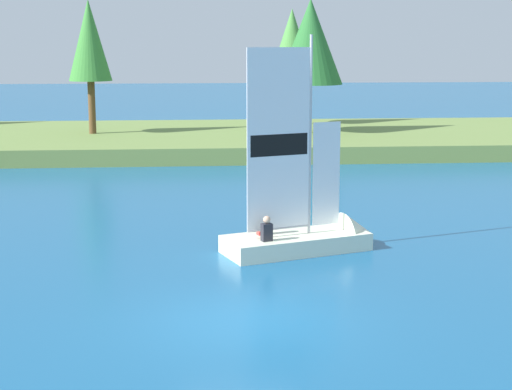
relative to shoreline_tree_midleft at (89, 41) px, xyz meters
name	(u,v)px	position (x,y,z in m)	size (l,w,h in m)	color
ground_plane	(241,321)	(6.36, -28.28, -5.80)	(200.00, 200.00, 0.00)	#195684
shore_bank	(209,139)	(6.36, 0.28, -5.39)	(80.00, 14.31, 0.83)	olive
shoreline_tree_midleft	(89,41)	(0.00, 0.00, 0.00)	(2.32, 2.32, 7.20)	brown
shoreline_tree_centre	(292,43)	(11.49, 4.06, -0.07)	(2.61, 2.61, 6.91)	brown
shoreline_tree_midright	(310,42)	(11.93, -0.42, -0.02)	(3.58, 3.58, 7.26)	brown
sailboat	(318,233)	(8.91, -22.51, -5.35)	(4.77, 2.93, 6.42)	silver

